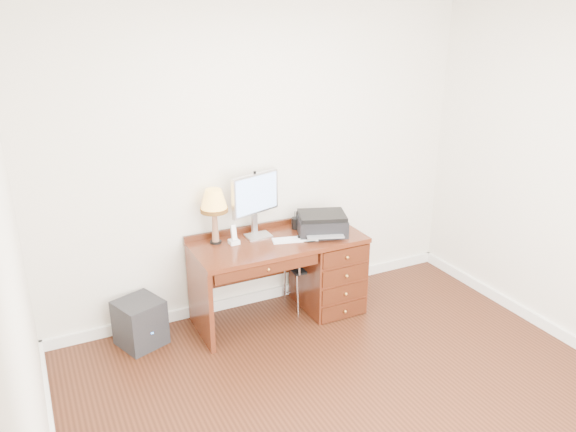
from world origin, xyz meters
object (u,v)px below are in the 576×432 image
desk (310,268)px  equipment_box (140,323)px  leg_lamp (214,204)px  chair (310,260)px  printer (322,224)px  monitor (256,197)px  phone (234,238)px

desk → equipment_box: bearing=176.4°
leg_lamp → chair: leg_lamp is taller
leg_lamp → equipment_box: (-0.71, -0.08, -0.91)m
printer → leg_lamp: size_ratio=1.06×
desk → leg_lamp: size_ratio=3.13×
desk → chair: size_ratio=1.93×
desk → equipment_box: 1.56m
leg_lamp → desk: bearing=-11.8°
monitor → equipment_box: bearing=165.5°
monitor → equipment_box: monitor is taller
printer → leg_lamp: (-0.92, 0.21, 0.26)m
desk → equipment_box: (-1.54, 0.10, -0.22)m
monitor → phone: bearing=180.0°
leg_lamp → equipment_box: leg_lamp is taller
phone → desk: bearing=-9.4°
monitor → chair: monitor is taller
chair → equipment_box: 1.58m
monitor → equipment_box: (-1.10, -0.07, -0.91)m
equipment_box → printer: bearing=-25.4°
leg_lamp → equipment_box: size_ratio=1.22×
phone → equipment_box: bearing=177.2°
monitor → phone: 0.40m
desk → equipment_box: desk is taller
desk → printer: (0.09, -0.03, 0.43)m
printer → chair: size_ratio=0.66×
desk → chair: (0.01, 0.04, 0.06)m
leg_lamp → phone: size_ratio=2.78×
monitor → chair: size_ratio=0.73×
desk → printer: size_ratio=2.94×
desk → phone: size_ratio=8.68×
leg_lamp → chair: size_ratio=0.62×
desk → leg_lamp: 1.09m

